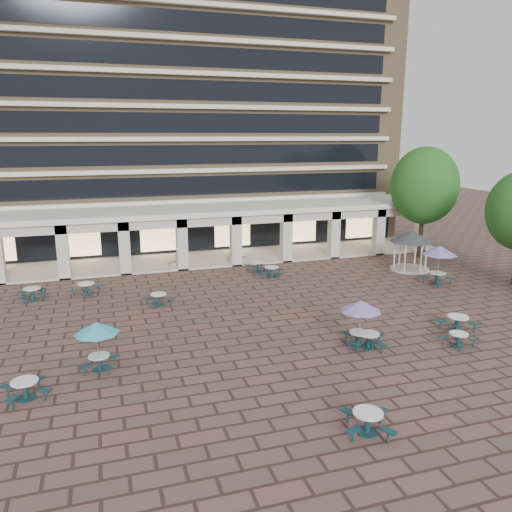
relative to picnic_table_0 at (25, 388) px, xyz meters
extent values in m
plane|color=brown|center=(11.06, 5.01, -0.46)|extent=(120.00, 120.00, 0.00)
cube|color=#8F7551|center=(11.06, 30.51, 10.54)|extent=(40.00, 15.00, 22.00)
cube|color=beige|center=(11.06, 22.76, 4.04)|extent=(36.80, 0.50, 0.35)
cube|color=black|center=(11.06, 22.99, 5.34)|extent=(35.20, 0.05, 1.60)
cube|color=beige|center=(11.06, 22.76, 6.64)|extent=(36.80, 0.50, 0.35)
cube|color=black|center=(11.06, 22.99, 7.94)|extent=(35.20, 0.05, 1.60)
cube|color=beige|center=(11.06, 22.76, 9.24)|extent=(36.80, 0.50, 0.35)
cube|color=black|center=(11.06, 22.99, 10.54)|extent=(35.20, 0.05, 1.60)
cube|color=beige|center=(11.06, 22.76, 11.84)|extent=(36.80, 0.50, 0.35)
cube|color=black|center=(11.06, 22.99, 13.14)|extent=(35.20, 0.05, 1.60)
cube|color=beige|center=(11.06, 22.76, 14.44)|extent=(36.80, 0.50, 0.35)
cube|color=black|center=(11.06, 22.99, 15.74)|extent=(35.20, 0.05, 1.60)
cube|color=beige|center=(11.06, 22.76, 17.04)|extent=(36.80, 0.50, 0.35)
cube|color=black|center=(11.06, 22.99, 18.34)|extent=(35.20, 0.05, 1.60)
cube|color=beige|center=(11.06, 22.76, 19.64)|extent=(36.80, 0.50, 0.35)
cube|color=white|center=(11.06, 20.01, 3.74)|extent=(42.00, 6.60, 0.40)
cube|color=beige|center=(11.06, 17.16, 3.29)|extent=(42.00, 0.30, 0.90)
cube|color=black|center=(11.06, 22.71, 1.34)|extent=(38.00, 0.15, 3.20)
cube|color=beige|center=(11.06, 20.01, -0.40)|extent=(42.00, 6.00, 0.12)
cube|color=beige|center=(0.51, 17.41, 1.54)|extent=(0.80, 0.80, 4.00)
cube|color=beige|center=(4.73, 17.41, 1.54)|extent=(0.80, 0.80, 4.00)
cube|color=beige|center=(8.95, 17.41, 1.54)|extent=(0.80, 0.80, 4.00)
cube|color=beige|center=(13.17, 17.41, 1.54)|extent=(0.80, 0.80, 4.00)
cube|color=beige|center=(17.40, 17.41, 1.54)|extent=(0.80, 0.80, 4.00)
cube|color=beige|center=(21.62, 17.41, 1.54)|extent=(0.80, 0.80, 4.00)
cube|color=beige|center=(25.84, 17.41, 1.54)|extent=(0.80, 0.80, 4.00)
cube|color=beige|center=(30.06, 17.41, 1.54)|extent=(0.80, 0.80, 4.00)
cube|color=#FFD88C|center=(1.46, 22.56, 1.14)|extent=(3.20, 0.08, 2.40)
cube|color=#FFD88C|center=(7.86, 22.56, 1.14)|extent=(3.20, 0.08, 2.40)
cube|color=#FFD88C|center=(14.26, 22.56, 1.14)|extent=(3.20, 0.08, 2.40)
cube|color=#FFD88C|center=(20.66, 22.56, 1.14)|extent=(3.20, 0.08, 2.40)
cube|color=#FFD88C|center=(27.06, 22.56, 1.14)|extent=(3.20, 0.08, 2.40)
cylinder|color=#13353A|center=(0.00, 0.00, -0.44)|extent=(0.72, 0.72, 0.04)
cylinder|color=#13353A|center=(0.00, 0.00, -0.12)|extent=(0.19, 0.19, 0.68)
cylinder|color=white|center=(0.00, 0.00, 0.29)|extent=(1.03, 1.03, 0.05)
cube|color=#13353A|center=(0.38, 0.71, -0.01)|extent=(0.52, 0.64, 0.05)
cylinder|color=#13353A|center=(0.38, 0.71, -0.25)|extent=(0.08, 0.08, 0.43)
cube|color=#13353A|center=(-0.71, 0.38, -0.01)|extent=(0.64, 0.52, 0.05)
cylinder|color=#13353A|center=(-0.71, 0.38, -0.25)|extent=(0.08, 0.08, 0.43)
cube|color=#13353A|center=(-0.38, -0.71, -0.01)|extent=(0.52, 0.64, 0.05)
cylinder|color=#13353A|center=(-0.38, -0.71, -0.25)|extent=(0.08, 0.08, 0.43)
cube|color=#13353A|center=(0.71, -0.38, -0.01)|extent=(0.64, 0.52, 0.05)
cylinder|color=#13353A|center=(0.71, -0.38, -0.25)|extent=(0.08, 0.08, 0.43)
cylinder|color=#13353A|center=(11.57, -5.99, -0.44)|extent=(0.74, 0.74, 0.04)
cylinder|color=#13353A|center=(11.57, -5.99, -0.12)|extent=(0.19, 0.19, 0.70)
cylinder|color=white|center=(11.57, -5.99, 0.31)|extent=(1.05, 1.05, 0.05)
cube|color=#13353A|center=(12.31, -5.63, 0.00)|extent=(0.65, 0.52, 0.05)
cylinder|color=#13353A|center=(12.31, -5.63, -0.24)|extent=(0.08, 0.08, 0.44)
cube|color=#13353A|center=(11.21, -5.25, 0.00)|extent=(0.52, 0.65, 0.05)
cylinder|color=#13353A|center=(11.21, -5.25, -0.24)|extent=(0.08, 0.08, 0.44)
cube|color=#13353A|center=(10.83, -6.35, 0.00)|extent=(0.65, 0.52, 0.05)
cylinder|color=#13353A|center=(10.83, -6.35, -0.24)|extent=(0.08, 0.08, 0.44)
cube|color=#13353A|center=(11.93, -6.73, 0.00)|extent=(0.52, 0.65, 0.05)
cylinder|color=#13353A|center=(11.93, -6.73, -0.24)|extent=(0.08, 0.08, 0.44)
cylinder|color=#13353A|center=(15.20, 0.29, -0.44)|extent=(0.70, 0.70, 0.04)
cylinder|color=#13353A|center=(15.20, 0.29, -0.13)|extent=(0.18, 0.18, 0.66)
cylinder|color=white|center=(15.20, 0.29, 0.27)|extent=(1.00, 1.00, 0.05)
cube|color=#13353A|center=(15.93, 0.56, -0.02)|extent=(0.62, 0.46, 0.05)
cylinder|color=#13353A|center=(15.93, 0.56, -0.25)|extent=(0.08, 0.08, 0.42)
cube|color=#13353A|center=(14.92, 1.02, -0.02)|extent=(0.46, 0.62, 0.05)
cylinder|color=#13353A|center=(14.92, 1.02, -0.25)|extent=(0.08, 0.08, 0.42)
cube|color=#13353A|center=(14.46, 0.02, -0.02)|extent=(0.62, 0.46, 0.05)
cylinder|color=#13353A|center=(14.46, 0.02, -0.25)|extent=(0.08, 0.08, 0.42)
cube|color=#13353A|center=(15.47, -0.45, -0.02)|extent=(0.46, 0.62, 0.05)
cylinder|color=#13353A|center=(15.47, -0.45, -0.25)|extent=(0.08, 0.08, 0.42)
cylinder|color=#13353A|center=(19.47, -0.83, -0.45)|extent=(0.63, 0.63, 0.04)
cylinder|color=#13353A|center=(19.47, -0.83, -0.17)|extent=(0.16, 0.16, 0.59)
cylinder|color=white|center=(19.47, -0.83, 0.19)|extent=(0.89, 0.89, 0.04)
cube|color=#13353A|center=(19.84, -0.24, -0.07)|extent=(0.47, 0.55, 0.04)
cylinder|color=#13353A|center=(19.84, -0.24, -0.28)|extent=(0.07, 0.07, 0.38)
cube|color=#13353A|center=(18.88, -0.47, -0.07)|extent=(0.55, 0.47, 0.04)
cylinder|color=#13353A|center=(18.88, -0.47, -0.28)|extent=(0.07, 0.07, 0.38)
cube|color=#13353A|center=(19.11, -1.42, -0.07)|extent=(0.47, 0.55, 0.04)
cylinder|color=#13353A|center=(19.11, -1.42, -0.28)|extent=(0.07, 0.07, 0.38)
cube|color=#13353A|center=(20.07, -1.20, -0.07)|extent=(0.55, 0.47, 0.04)
cylinder|color=#13353A|center=(20.07, -1.20, -0.28)|extent=(0.07, 0.07, 0.38)
cylinder|color=#13353A|center=(2.76, 1.72, -0.45)|extent=(0.64, 0.64, 0.04)
cylinder|color=#13353A|center=(2.76, 1.72, -0.16)|extent=(0.16, 0.16, 0.60)
cylinder|color=white|center=(2.76, 1.72, 0.20)|extent=(0.92, 0.92, 0.05)
cube|color=#13353A|center=(3.39, 2.05, -0.06)|extent=(0.57, 0.46, 0.05)
cylinder|color=#13353A|center=(3.39, 2.05, -0.27)|extent=(0.07, 0.07, 0.38)
cube|color=#13353A|center=(2.43, 2.35, -0.06)|extent=(0.46, 0.57, 0.05)
cylinder|color=#13353A|center=(2.43, 2.35, -0.27)|extent=(0.07, 0.07, 0.38)
cube|color=#13353A|center=(2.13, 1.38, -0.06)|extent=(0.57, 0.46, 0.05)
cylinder|color=#13353A|center=(2.13, 1.38, -0.27)|extent=(0.07, 0.07, 0.38)
cube|color=#13353A|center=(3.10, 1.09, -0.06)|extent=(0.46, 0.57, 0.05)
cylinder|color=#13353A|center=(3.10, 1.09, -0.27)|extent=(0.07, 0.07, 0.38)
cylinder|color=gray|center=(2.76, 1.72, 0.63)|extent=(0.05, 0.05, 2.20)
cone|color=#33A3BC|center=(2.76, 1.72, 1.50)|extent=(1.92, 1.92, 0.50)
cylinder|color=#13353A|center=(14.88, 0.65, -0.45)|extent=(0.67, 0.67, 0.04)
cylinder|color=#13353A|center=(14.88, 0.65, -0.15)|extent=(0.17, 0.17, 0.63)
cylinder|color=white|center=(14.88, 0.65, 0.23)|extent=(0.96, 0.96, 0.05)
cube|color=#13353A|center=(15.53, 1.03, -0.04)|extent=(0.59, 0.50, 0.05)
cylinder|color=#13353A|center=(15.53, 1.03, -0.26)|extent=(0.08, 0.08, 0.40)
cube|color=#13353A|center=(14.51, 1.29, -0.04)|extent=(0.50, 0.59, 0.05)
cylinder|color=#13353A|center=(14.51, 1.29, -0.26)|extent=(0.08, 0.08, 0.40)
cube|color=#13353A|center=(14.24, 0.27, -0.04)|extent=(0.59, 0.50, 0.05)
cylinder|color=#13353A|center=(14.24, 0.27, -0.26)|extent=(0.08, 0.08, 0.40)
cube|color=#13353A|center=(15.26, 0.01, -0.04)|extent=(0.50, 0.59, 0.05)
cylinder|color=#13353A|center=(15.26, 0.01, -0.26)|extent=(0.08, 0.08, 0.40)
cylinder|color=gray|center=(14.88, 0.65, 0.68)|extent=(0.05, 0.05, 2.29)
cone|color=#7E6DB6|center=(14.88, 0.65, 1.59)|extent=(2.01, 2.01, 0.53)
cylinder|color=#13353A|center=(20.76, 0.83, -0.44)|extent=(0.75, 0.75, 0.04)
cylinder|color=#13353A|center=(20.76, 0.83, -0.11)|extent=(0.19, 0.19, 0.71)
cylinder|color=white|center=(20.76, 0.83, 0.32)|extent=(1.07, 1.07, 0.05)
cube|color=#13353A|center=(21.23, 1.52, 0.01)|extent=(0.58, 0.66, 0.05)
cylinder|color=#13353A|center=(21.23, 1.52, -0.24)|extent=(0.09, 0.09, 0.45)
cube|color=#13353A|center=(20.07, 1.30, 0.01)|extent=(0.66, 0.58, 0.05)
cylinder|color=#13353A|center=(20.07, 1.30, -0.24)|extent=(0.09, 0.09, 0.45)
cube|color=#13353A|center=(20.30, 0.14, 0.01)|extent=(0.58, 0.66, 0.05)
cylinder|color=#13353A|center=(20.30, 0.14, -0.24)|extent=(0.09, 0.09, 0.45)
cube|color=#13353A|center=(21.46, 0.36, 0.01)|extent=(0.66, 0.58, 0.05)
cylinder|color=#13353A|center=(21.46, 0.36, -0.24)|extent=(0.09, 0.09, 0.45)
cylinder|color=#13353A|center=(-1.15, 12.93, -0.44)|extent=(0.72, 0.72, 0.04)
cylinder|color=#13353A|center=(-1.15, 12.93, -0.12)|extent=(0.19, 0.19, 0.68)
cylinder|color=white|center=(-1.15, 12.93, 0.29)|extent=(1.03, 1.03, 0.05)
cube|color=#13353A|center=(-0.71, 13.60, -0.01)|extent=(0.55, 0.63, 0.05)
cylinder|color=#13353A|center=(-0.71, 13.60, -0.25)|extent=(0.08, 0.08, 0.43)
cube|color=#13353A|center=(-1.82, 13.36, -0.01)|extent=(0.63, 0.55, 0.05)
cylinder|color=#13353A|center=(-1.82, 13.36, -0.25)|extent=(0.08, 0.08, 0.43)
cube|color=#13353A|center=(-1.59, 12.25, -0.01)|extent=(0.55, 0.63, 0.05)
cylinder|color=#13353A|center=(-1.59, 12.25, -0.25)|extent=(0.08, 0.08, 0.43)
cube|color=#13353A|center=(-0.48, 12.49, -0.01)|extent=(0.63, 0.55, 0.05)
cylinder|color=#13353A|center=(-0.48, 12.49, -0.25)|extent=(0.08, 0.08, 0.43)
cylinder|color=#13353A|center=(6.24, 9.63, -0.45)|extent=(0.67, 0.67, 0.04)
cylinder|color=#13353A|center=(6.24, 9.63, -0.15)|extent=(0.17, 0.17, 0.63)
cylinder|color=white|center=(6.24, 9.63, 0.23)|extent=(0.95, 0.95, 0.05)
cube|color=#13353A|center=(6.55, 10.30, -0.05)|extent=(0.46, 0.59, 0.05)
cylinder|color=#13353A|center=(6.55, 10.30, -0.26)|extent=(0.08, 0.08, 0.40)
cube|color=#13353A|center=(5.57, 9.95, -0.05)|extent=(0.59, 0.46, 0.05)
cylinder|color=#13353A|center=(5.57, 9.95, -0.26)|extent=(0.08, 0.08, 0.40)
cube|color=#13353A|center=(5.92, 8.96, -0.05)|extent=(0.46, 0.59, 0.05)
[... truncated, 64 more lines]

